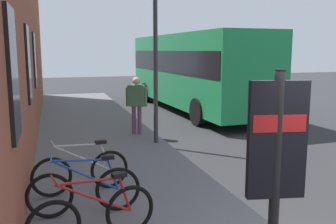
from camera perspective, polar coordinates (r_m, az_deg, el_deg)
ground at (r=10.13m, az=6.94°, el=-6.11°), size 60.00×60.00×0.00m
sidewalk_pavement at (r=11.28m, az=-10.26°, el=-4.27°), size 24.00×3.50×0.12m
station_facade at (r=11.94m, az=-21.47°, el=13.25°), size 22.00×0.65×7.27m
bicycle_end_of_row at (r=5.28m, az=-11.10°, el=-15.22°), size 0.54×1.75×0.97m
bicycle_nearest_sign at (r=6.17m, az=-12.43°, el=-11.53°), size 0.48×1.77×0.97m
bicycle_leaning_wall at (r=7.10m, az=-12.90°, el=-8.77°), size 0.48×1.76×0.97m
transit_info_sign at (r=3.64m, az=16.08°, el=-6.45°), size 0.19×0.56×2.40m
city_bus at (r=16.90m, az=3.71°, el=6.72°), size 10.58×2.92×3.35m
pedestrian_near_bus at (r=11.61m, az=-4.80°, el=1.93°), size 0.44×0.61×1.76m
street_lamp at (r=10.34m, az=-1.93°, el=12.46°), size 0.28×0.28×5.29m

